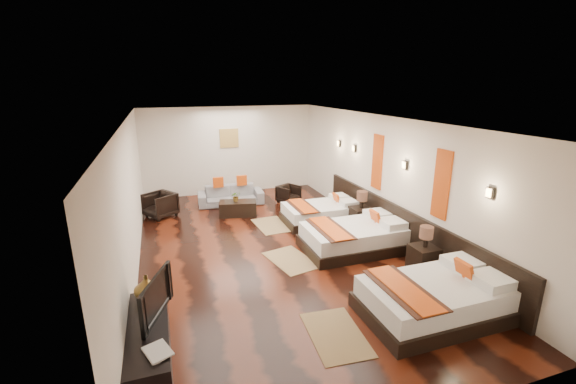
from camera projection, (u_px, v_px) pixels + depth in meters
name	position (u px, v px, depth m)	size (l,w,h in m)	color
floor	(272.00, 248.00, 8.31)	(5.50, 9.50, 0.01)	black
ceiling	(270.00, 120.00, 7.53)	(5.50, 9.50, 0.01)	white
back_wall	(230.00, 150.00, 12.23)	(5.50, 0.01, 2.80)	silver
left_wall	(131.00, 200.00, 7.06)	(0.01, 9.50, 2.80)	silver
right_wall	(384.00, 177.00, 8.78)	(0.01, 9.50, 2.80)	silver
headboard_panel	(400.00, 227.00, 8.30)	(0.08, 6.60, 0.90)	black
bed_near	(435.00, 298.00, 5.85)	(2.22, 1.40, 0.85)	black
bed_mid	(355.00, 237.00, 8.20)	(2.19, 1.38, 0.84)	black
bed_far	(321.00, 213.00, 9.83)	(1.91, 1.20, 0.73)	black
nightstand_a	(424.00, 256.00, 7.19)	(0.47, 0.47, 0.93)	black
nightstand_b	(361.00, 215.00, 9.37)	(0.49, 0.49, 0.96)	black
jute_mat_near	(336.00, 334.00, 5.45)	(0.75, 1.20, 0.01)	olive
jute_mat_mid	(291.00, 260.00, 7.74)	(0.75, 1.20, 0.01)	olive
jute_mat_far	(272.00, 225.00, 9.64)	(0.75, 1.20, 0.01)	olive
tv_console	(150.00, 345.00, 4.83)	(0.50, 1.80, 0.55)	black
tv	(149.00, 297.00, 4.90)	(0.98, 0.13, 0.56)	black
book	(146.00, 357.00, 4.20)	(0.26, 0.35, 0.03)	black
figurine	(147.00, 287.00, 5.31)	(0.35, 0.35, 0.36)	brown
sofa	(231.00, 195.00, 11.26)	(1.91, 0.75, 0.56)	slate
armchair_left	(160.00, 205.00, 10.18)	(0.71, 0.73, 0.67)	black
armchair_right	(289.00, 194.00, 11.42)	(0.57, 0.59, 0.54)	black
coffee_table	(238.00, 208.00, 10.32)	(1.00, 0.50, 0.40)	black
table_plant	(236.00, 196.00, 10.25)	(0.25, 0.22, 0.28)	#316120
orange_panel_a	(442.00, 185.00, 6.96)	(0.04, 0.40, 1.30)	#D86014
orange_panel_b	(377.00, 162.00, 8.96)	(0.04, 0.40, 1.30)	#D86014
sconce_near	(490.00, 193.00, 5.92)	(0.07, 0.12, 0.18)	black
sconce_mid	(405.00, 165.00, 7.91)	(0.07, 0.12, 0.18)	black
sconce_far	(354.00, 148.00, 9.91)	(0.07, 0.12, 0.18)	black
sconce_lounge	(339.00, 143.00, 10.73)	(0.07, 0.12, 0.18)	black
gold_artwork	(229.00, 138.00, 12.10)	(0.60, 0.04, 0.60)	#AD873F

